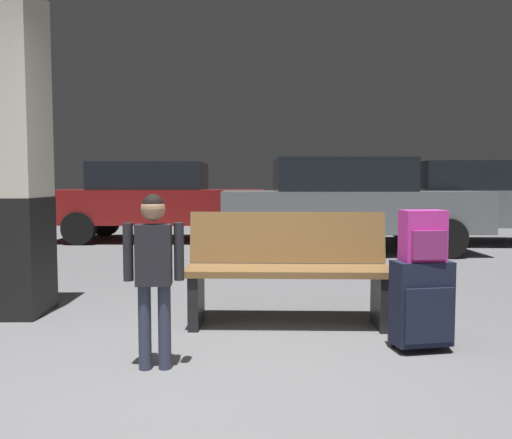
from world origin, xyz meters
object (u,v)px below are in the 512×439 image
(structural_pillar, at_px, (8,157))
(bench, at_px, (288,269))
(child, at_px, (154,262))
(parked_car_side, at_px, (480,200))
(parked_car_far, at_px, (157,199))
(suitcase, at_px, (422,303))
(parked_car_near, at_px, (347,202))
(backpack_bright, at_px, (423,236))

(structural_pillar, xyz_separation_m, bench, (2.34, -0.34, -0.90))
(child, xyz_separation_m, parked_car_side, (4.85, 6.57, 0.15))
(child, xyz_separation_m, parked_car_far, (-1.25, 7.16, 0.15))
(suitcase, height_order, parked_car_near, parked_car_near)
(backpack_bright, height_order, parked_car_side, parked_car_side)
(backpack_bright, distance_m, parked_car_near, 5.09)
(bench, xyz_separation_m, child, (-0.88, -1.01, 0.21))
(parked_car_far, bearing_deg, structural_pillar, -92.12)
(structural_pillar, height_order, parked_car_far, structural_pillar)
(structural_pillar, bearing_deg, child, -42.85)
(structural_pillar, distance_m, suitcase, 3.50)
(backpack_bright, relative_size, parked_car_far, 0.08)
(structural_pillar, relative_size, child, 2.56)
(structural_pillar, height_order, bench, structural_pillar)
(bench, distance_m, backpack_bright, 1.14)
(bench, bearing_deg, suitcase, -38.88)
(bench, bearing_deg, parked_car_far, 109.06)
(backpack_bright, bearing_deg, parked_car_side, 63.42)
(backpack_bright, height_order, child, child)
(parked_car_far, distance_m, parked_car_side, 6.12)
(parked_car_far, height_order, parked_car_near, same)
(child, bearing_deg, backpack_bright, 10.77)
(structural_pillar, distance_m, child, 2.11)
(bench, distance_m, parked_car_far, 6.51)
(parked_car_side, bearing_deg, parked_car_far, 174.54)
(parked_car_far, bearing_deg, child, -80.11)
(parked_car_near, xyz_separation_m, parked_car_side, (2.70, 1.18, 0.00))
(parked_car_far, bearing_deg, parked_car_near, -27.39)
(suitcase, xyz_separation_m, parked_car_far, (-2.97, 6.83, 0.48))
(parked_car_near, bearing_deg, parked_car_far, 152.61)
(structural_pillar, xyz_separation_m, parked_car_side, (6.31, 5.22, -0.54))
(bench, xyz_separation_m, suitcase, (0.85, -0.68, -0.12))
(structural_pillar, relative_size, bench, 1.67)
(bench, height_order, backpack_bright, backpack_bright)
(child, relative_size, parked_car_side, 0.25)
(backpack_bright, bearing_deg, parked_car_far, 113.51)
(child, height_order, parked_car_side, parked_car_side)
(bench, bearing_deg, parked_car_side, 54.47)
(bench, relative_size, backpack_bright, 4.76)
(parked_car_side, bearing_deg, parked_car_near, -156.41)
(bench, bearing_deg, structural_pillar, 171.63)
(suitcase, distance_m, parked_car_side, 7.00)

